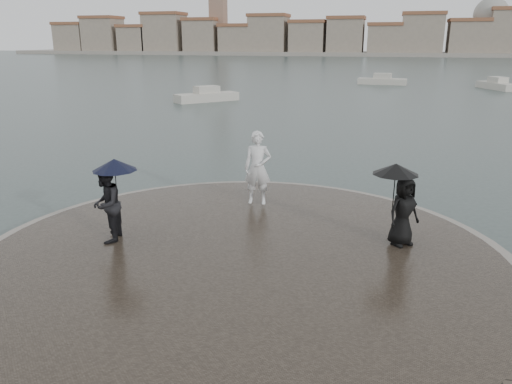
# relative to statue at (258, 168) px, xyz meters

# --- Properties ---
(ground) EXTENTS (400.00, 400.00, 0.00)m
(ground) POSITION_rel_statue_xyz_m (0.58, -7.16, -1.45)
(ground) COLOR #2B3835
(ground) RESTS_ON ground
(kerb_ring) EXTENTS (12.50, 12.50, 0.32)m
(kerb_ring) POSITION_rel_statue_xyz_m (0.58, -3.66, -1.29)
(kerb_ring) COLOR gray
(kerb_ring) RESTS_ON ground
(quay_tip) EXTENTS (11.90, 11.90, 0.36)m
(quay_tip) POSITION_rel_statue_xyz_m (0.58, -3.66, -1.27)
(quay_tip) COLOR #2D261E
(quay_tip) RESTS_ON ground
(statue) EXTENTS (0.85, 0.62, 2.17)m
(statue) POSITION_rel_statue_xyz_m (0.00, 0.00, 0.00)
(statue) COLOR silver
(statue) RESTS_ON quay_tip
(visitor_left) EXTENTS (1.23, 1.15, 2.04)m
(visitor_left) POSITION_rel_statue_xyz_m (-2.70, -3.74, 0.05)
(visitor_left) COLOR black
(visitor_left) RESTS_ON quay_tip
(visitor_right) EXTENTS (1.27, 1.11, 1.95)m
(visitor_right) POSITION_rel_statue_xyz_m (4.04, -2.13, 0.04)
(visitor_right) COLOR black
(visitor_right) RESTS_ON quay_tip
(far_skyline) EXTENTS (260.00, 20.00, 37.00)m
(far_skyline) POSITION_rel_statue_xyz_m (-5.71, 153.55, 4.16)
(far_skyline) COLOR gray
(far_skyline) RESTS_ON ground
(boats) EXTENTS (41.99, 24.61, 1.50)m
(boats) POSITION_rel_statue_xyz_m (8.02, 37.09, -1.07)
(boats) COLOR #B8B3A5
(boats) RESTS_ON ground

